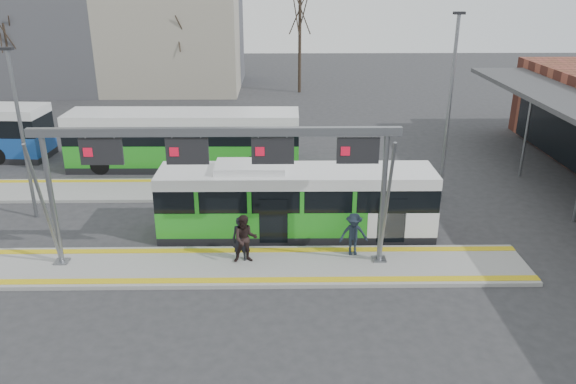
# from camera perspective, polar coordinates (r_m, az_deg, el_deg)

# --- Properties ---
(ground) EXTENTS (120.00, 120.00, 0.00)m
(ground) POSITION_cam_1_polar(r_m,az_deg,el_deg) (21.32, -5.52, -7.72)
(ground) COLOR #2D2D30
(ground) RESTS_ON ground
(platform_main) EXTENTS (22.00, 3.00, 0.15)m
(platform_main) POSITION_cam_1_polar(r_m,az_deg,el_deg) (21.28, -5.52, -7.54)
(platform_main) COLOR gray
(platform_main) RESTS_ON ground
(platform_second) EXTENTS (20.00, 3.00, 0.15)m
(platform_second) POSITION_cam_1_polar(r_m,az_deg,el_deg) (29.05, -12.22, 0.21)
(platform_second) COLOR gray
(platform_second) RESTS_ON ground
(tactile_main) EXTENTS (22.00, 2.65, 0.02)m
(tactile_main) POSITION_cam_1_polar(r_m,az_deg,el_deg) (21.24, -5.53, -7.34)
(tactile_main) COLOR gold
(tactile_main) RESTS_ON platform_main
(tactile_second) EXTENTS (20.00, 0.35, 0.02)m
(tactile_second) POSITION_cam_1_polar(r_m,az_deg,el_deg) (30.08, -11.83, 1.15)
(tactile_second) COLOR gold
(tactile_second) RESTS_ON platform_second
(gantry) EXTENTS (13.00, 1.68, 5.20)m
(gantry) POSITION_cam_1_polar(r_m,az_deg,el_deg) (19.87, -6.90, 3.55)
(gantry) COLOR slate
(gantry) RESTS_ON platform_main
(hero_bus) EXTENTS (11.37, 2.47, 3.12)m
(hero_bus) POSITION_cam_1_polar(r_m,az_deg,el_deg) (23.37, 0.78, -1.01)
(hero_bus) COLOR black
(hero_bus) RESTS_ON ground
(bg_bus_green) EXTENTS (12.81, 2.91, 3.19)m
(bg_bus_green) POSITION_cam_1_polar(r_m,az_deg,el_deg) (32.08, -10.48, 5.20)
(bg_bus_green) COLOR black
(bg_bus_green) RESTS_ON ground
(passenger_a) EXTENTS (0.63, 0.41, 1.72)m
(passenger_a) POSITION_cam_1_polar(r_m,az_deg,el_deg) (21.20, -4.85, -4.79)
(passenger_a) COLOR black
(passenger_a) RESTS_ON platform_main
(passenger_b) EXTENTS (0.98, 0.81, 1.87)m
(passenger_b) POSITION_cam_1_polar(r_m,az_deg,el_deg) (21.02, -4.36, -4.77)
(passenger_b) COLOR black
(passenger_b) RESTS_ON platform_main
(passenger_c) EXTENTS (1.15, 0.72, 1.70)m
(passenger_c) POSITION_cam_1_polar(r_m,az_deg,el_deg) (21.67, 6.68, -4.28)
(passenger_c) COLOR #19232E
(passenger_c) RESTS_ON platform_main
(tree_left) EXTENTS (1.40, 1.40, 7.30)m
(tree_left) POSITION_cam_1_polar(r_m,az_deg,el_deg) (49.94, -10.68, 15.54)
(tree_left) COLOR #382B21
(tree_left) RESTS_ON ground
(tree_mid) EXTENTS (1.40, 1.40, 9.19)m
(tree_mid) POSITION_cam_1_polar(r_m,az_deg,el_deg) (51.86, 1.22, 17.68)
(tree_mid) COLOR #382B21
(tree_mid) RESTS_ON ground
(tree_far) EXTENTS (1.40, 1.40, 7.29)m
(tree_far) POSITION_cam_1_polar(r_m,az_deg,el_deg) (53.98, -26.78, 14.11)
(tree_far) COLOR #382B21
(tree_far) RESTS_ON ground
(lamp_west) EXTENTS (0.50, 0.25, 7.53)m
(lamp_west) POSITION_cam_1_polar(r_m,az_deg,el_deg) (26.68, -25.45, 5.58)
(lamp_west) COLOR slate
(lamp_west) RESTS_ON ground
(lamp_east) EXTENTS (0.50, 0.25, 8.77)m
(lamp_east) POSITION_cam_1_polar(r_m,az_deg,el_deg) (27.06, 16.08, 8.39)
(lamp_east) COLOR slate
(lamp_east) RESTS_ON ground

